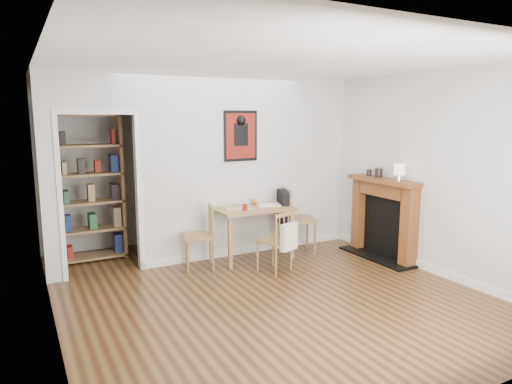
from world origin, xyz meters
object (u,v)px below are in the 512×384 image
chair_left (199,237)px  red_glass (245,207)px  ceramic_jar_b (369,172)px  chair_right (298,219)px  dining_table (252,213)px  notebook (268,205)px  chair_front (275,241)px  orange_fruit (255,202)px  ceramic_jar_a (379,173)px  bookshelf (91,188)px  fireplace (384,215)px  mantel_lamp (399,170)px

chair_left → red_glass: bearing=-7.1°
ceramic_jar_b → chair_right: bearing=153.3°
dining_table → notebook: (0.26, -0.00, 0.10)m
chair_front → orange_fruit: size_ratio=9.71×
chair_right → red_glass: bearing=-175.2°
notebook → ceramic_jar_a: ceramic_jar_a is taller
orange_fruit → ceramic_jar_a: (1.55, -0.88, 0.44)m
chair_front → orange_fruit: (0.13, 0.80, 0.38)m
bookshelf → red_glass: (1.84, -1.17, -0.24)m
dining_table → ceramic_jar_b: ceramic_jar_b is taller
fireplace → red_glass: size_ratio=14.29×
chair_front → red_glass: bearing=110.0°
dining_table → chair_front: (-0.01, -0.65, -0.25)m
dining_table → ceramic_jar_a: ceramic_jar_a is taller
ceramic_jar_b → chair_left: bearing=169.4°
ceramic_jar_a → chair_front: bearing=177.4°
orange_fruit → ceramic_jar_b: (1.55, -0.68, 0.42)m
notebook → mantel_lamp: 1.88m
chair_left → fireplace: bearing=-17.3°
ceramic_jar_a → dining_table: bearing=156.5°
dining_table → red_glass: red_glass is taller
bookshelf → chair_left: bearing=-42.3°
fireplace → notebook: size_ratio=3.89×
orange_fruit → notebook: size_ratio=0.26×
bookshelf → notebook: bookshelf is taller
chair_left → chair_front: bearing=-35.3°
bookshelf → notebook: size_ratio=6.49×
fireplace → red_glass: fireplace is taller
chair_left → bookshelf: size_ratio=0.41×
notebook → ceramic_jar_a: 1.66m
chair_right → bookshelf: bookshelf is taller
dining_table → mantel_lamp: mantel_lamp is taller
chair_right → orange_fruit: size_ratio=11.70×
chair_front → ceramic_jar_a: size_ratio=6.16×
mantel_lamp → notebook: bearing=139.5°
orange_fruit → ceramic_jar_a: size_ratio=0.63×
dining_table → chair_left: size_ratio=1.27×
chair_right → ceramic_jar_b: (0.93, -0.47, 0.70)m
bookshelf → notebook: bearing=-24.1°
red_glass → orange_fruit: red_glass is taller
red_glass → mantel_lamp: bearing=-29.4°
ceramic_jar_a → ceramic_jar_b: (-0.01, 0.20, -0.02)m
chair_front → mantel_lamp: mantel_lamp is taller
bookshelf → orange_fruit: bookshelf is taller
orange_fruit → ceramic_jar_b: size_ratio=0.86×
dining_table → chair_right: size_ratio=1.12×
dining_table → mantel_lamp: size_ratio=4.59×
bookshelf → fireplace: size_ratio=1.67×
orange_fruit → fireplace: bearing=-32.5°
chair_front → orange_fruit: orange_fruit is taller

